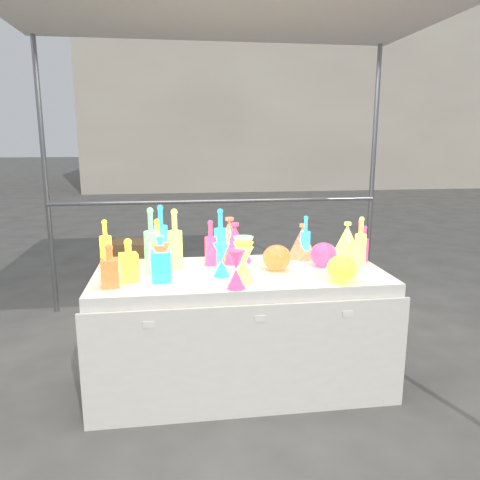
{
  "coord_description": "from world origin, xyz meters",
  "views": [
    {
      "loc": [
        -0.4,
        -2.79,
        1.56
      ],
      "look_at": [
        0.0,
        0.0,
        0.95
      ],
      "focal_mm": 35.0,
      "sensor_mm": 36.0,
      "label": 1
    }
  ],
  "objects": [
    {
      "name": "ground",
      "position": [
        0.0,
        0.0,
        0.0
      ],
      "size": [
        80.0,
        80.0,
        0.0
      ],
      "primitive_type": "plane",
      "color": "slate",
      "rests_on": "ground"
    },
    {
      "name": "display_table",
      "position": [
        0.0,
        -0.01,
        0.37
      ],
      "size": [
        1.84,
        0.83,
        0.75
      ],
      "color": "white",
      "rests_on": "ground"
    },
    {
      "name": "background_building",
      "position": [
        4.0,
        14.0,
        3.0
      ],
      "size": [
        14.0,
        6.0,
        6.0
      ],
      "primitive_type": "cube",
      "color": "beige",
      "rests_on": "ground"
    },
    {
      "name": "cardboard_box_closed",
      "position": [
        -0.84,
        2.54,
        0.21
      ],
      "size": [
        0.63,
        0.51,
        0.42
      ],
      "primitive_type": "cube",
      "rotation": [
        0.0,
        0.0,
        -0.17
      ],
      "color": "#AB7D4D",
      "rests_on": "ground"
    },
    {
      "name": "cardboard_box_flat",
      "position": [
        0.8,
        1.81,
        0.03
      ],
      "size": [
        0.93,
        0.85,
        0.07
      ],
      "primitive_type": "cube",
      "rotation": [
        0.0,
        0.0,
        0.53
      ],
      "color": "#AB7D4D",
      "rests_on": "ground"
    },
    {
      "name": "bottle_0",
      "position": [
        -0.85,
        0.3,
        0.9
      ],
      "size": [
        0.08,
        0.08,
        0.3
      ],
      "primitive_type": null,
      "rotation": [
        0.0,
        0.0,
        0.04
      ],
      "color": "#D64814",
      "rests_on": "display_table"
    },
    {
      "name": "bottle_1",
      "position": [
        -0.49,
        0.32,
        0.94
      ],
      "size": [
        0.11,
        0.11,
        0.38
      ],
      "primitive_type": null,
      "rotation": [
        0.0,
        0.0,
        0.2
      ],
      "color": "green",
      "rests_on": "display_table"
    },
    {
      "name": "bottle_2",
      "position": [
        -0.4,
        0.11,
        0.91
      ],
      "size": [
        0.07,
        0.07,
        0.31
      ],
      "primitive_type": null,
      "rotation": [
        0.0,
        0.0,
        -0.03
      ],
      "color": "orange",
      "rests_on": "display_table"
    },
    {
      "name": "bottle_3",
      "position": [
        -0.17,
        0.17,
        0.9
      ],
      "size": [
        0.08,
        0.08,
        0.3
      ],
      "primitive_type": null,
      "rotation": [
        0.0,
        0.0,
        0.03
      ],
      "color": "#213DC1",
      "rests_on": "display_table"
    },
    {
      "name": "bottle_4",
      "position": [
        -0.4,
        0.11,
        0.94
      ],
      "size": [
        0.11,
        0.11,
        0.39
      ],
      "primitive_type": null,
      "rotation": [
        0.0,
        0.0,
        -0.25
      ],
      "color": "#156483",
      "rests_on": "display_table"
    },
    {
      "name": "bottle_5",
      "position": [
        -0.54,
        0.05,
        0.95
      ],
      "size": [
        0.12,
        0.12,
        0.41
      ],
      "primitive_type": null,
      "rotation": [
        0.0,
        0.0,
        -0.42
      ],
      "color": "#B6249C",
      "rests_on": "display_table"
    },
    {
      "name": "bottle_6",
      "position": [
        -0.51,
        0.22,
        0.9
      ],
      "size": [
        0.1,
        0.1,
        0.31
      ],
      "primitive_type": null,
      "rotation": [
        0.0,
        0.0,
        0.34
      ],
      "color": "#D64814",
      "rests_on": "display_table"
    },
    {
      "name": "bottle_7",
      "position": [
        -0.1,
        0.23,
        0.93
      ],
      "size": [
        0.1,
        0.1,
        0.36
      ],
      "primitive_type": null,
      "rotation": [
        0.0,
        0.0,
        0.11
      ],
      "color": "green",
      "rests_on": "display_table"
    },
    {
      "name": "decanter_0",
      "position": [
        -0.67,
        -0.11,
        0.88
      ],
      "size": [
        0.12,
        0.12,
        0.25
      ],
      "primitive_type": null,
      "rotation": [
        0.0,
        0.0,
        0.24
      ],
      "color": "#D64814",
      "rests_on": "display_table"
    },
    {
      "name": "decanter_1",
      "position": [
        -0.76,
        -0.21,
        0.87
      ],
      "size": [
        0.11,
        0.11,
        0.25
      ],
      "primitive_type": null,
      "rotation": [
        0.0,
        0.0,
        0.11
      ],
      "color": "orange",
      "rests_on": "display_table"
    },
    {
      "name": "decanter_2",
      "position": [
        -0.48,
        -0.15,
        0.89
      ],
      "size": [
        0.12,
        0.12,
        0.27
      ],
      "primitive_type": null,
      "rotation": [
        0.0,
        0.0,
        0.06
      ],
      "color": "green",
      "rests_on": "display_table"
    },
    {
      "name": "hourglass_0",
      "position": [
        -0.48,
        -0.14,
        0.86
      ],
      "size": [
        0.11,
        0.11,
        0.22
      ],
      "primitive_type": null,
      "rotation": [
        0.0,
        0.0,
        -0.01
      ],
      "color": "orange",
      "rests_on": "display_table"
    },
    {
      "name": "hourglass_1",
      "position": [
        -0.07,
        -0.34,
        0.86
      ],
      "size": [
        0.12,
        0.12,
        0.22
      ],
      "primitive_type": null,
      "rotation": [
        0.0,
        0.0,
        -0.12
      ],
      "color": "#213DC1",
      "rests_on": "display_table"
    },
    {
      "name": "hourglass_2",
      "position": [
        -0.01,
        -0.24,
        0.86
      ],
      "size": [
        0.13,
        0.13,
        0.21
      ],
      "primitive_type": null,
      "rotation": [
        0.0,
        0.0,
        0.28
      ],
      "color": "#156483",
      "rests_on": "display_table"
    },
    {
      "name": "hourglass_3",
      "position": [
        0.01,
        -0.1,
        0.87
      ],
      "size": [
        0.13,
        0.13,
        0.24
      ],
      "primitive_type": null,
      "rotation": [
        0.0,
        0.0,
        -0.05
      ],
      "color": "#B6249C",
      "rests_on": "display_table"
    },
    {
      "name": "hourglass_4",
      "position": [
        -0.01,
        -0.21,
        0.87
      ],
      "size": [
        0.14,
        0.14,
        0.23
      ],
      "primitive_type": null,
      "rotation": [
        0.0,
        0.0,
        0.26
      ],
      "color": "#D64814",
      "rests_on": "display_table"
    },
    {
      "name": "hourglass_5",
      "position": [
        -0.12,
        -0.09,
        0.85
      ],
      "size": [
        0.11,
        0.11,
        0.2
      ],
      "primitive_type": null,
      "rotation": [
        0.0,
        0.0,
        0.12
      ],
      "color": "green",
      "rests_on": "display_table"
    },
    {
      "name": "globe_0",
      "position": [
        0.55,
        -0.3,
        0.82
      ],
      "size": [
        0.21,
        0.21,
        0.14
      ],
      "primitive_type": null,
      "rotation": [
        0.0,
        0.0,
        -0.2
      ],
      "color": "#D64814",
      "rests_on": "display_table"
    },
    {
      "name": "globe_1",
      "position": [
        0.58,
        -0.3,
        0.81
      ],
      "size": [
        0.17,
        0.17,
        0.12
      ],
      "primitive_type": null,
      "rotation": [
        0.0,
        0.0,
        -0.09
      ],
      "color": "#156483",
      "rests_on": "display_table"
    },
    {
      "name": "globe_2",
      "position": [
        0.23,
        -0.01,
        0.82
      ],
      "size": [
        0.22,
        0.22,
        0.14
      ],
      "primitive_type": null,
      "rotation": [
        0.0,
        0.0,
        -0.27
      ],
      "color": "orange",
      "rests_on": "display_table"
    },
    {
      "name": "globe_3",
      "position": [
        0.55,
        0.04,
        0.82
      ],
      "size": [
        0.22,
        0.22,
        0.14
      ],
      "primitive_type": null,
      "rotation": [
        0.0,
        0.0,
        -0.28
      ],
      "color": "#213DC1",
      "rests_on": "display_table"
    },
    {
      "name": "lampshade_0",
      "position": [
        -0.03,
        0.28,
        0.9
      ],
      "size": [
        0.32,
        0.32,
        0.3
      ],
      "primitive_type": null,
      "rotation": [
        0.0,
        0.0,
        0.33
      ],
      "color": "yellow",
      "rests_on": "display_table"
    },
    {
      "name": "lampshade_1",
      "position": [
        0.48,
        0.28,
        0.87
      ],
      "size": [
        0.23,
        0.23,
        0.24
      ],
      "primitive_type": null,
      "rotation": [
        0.0,
        0.0,
        -0.18
      ],
      "color": "yellow",
      "rests_on": "display_table"
    },
    {
      "name": "lampshade_2",
      "position": [
        0.0,
        0.24,
        0.88
      ],
      "size": [
        0.23,
        0.23,
        0.26
      ],
      "primitive_type": null,
      "rotation": [
        0.0,
        0.0,
        0.04
      ],
      "color": "#213DC1",
      "rests_on": "display_table"
    },
    {
      "name": "lampshade_3",
      "position": [
        0.78,
        0.23,
        0.88
      ],
      "size": [
        0.28,
        0.28,
        0.25
      ],
      "primitive_type": null,
      "rotation": [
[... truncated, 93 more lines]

